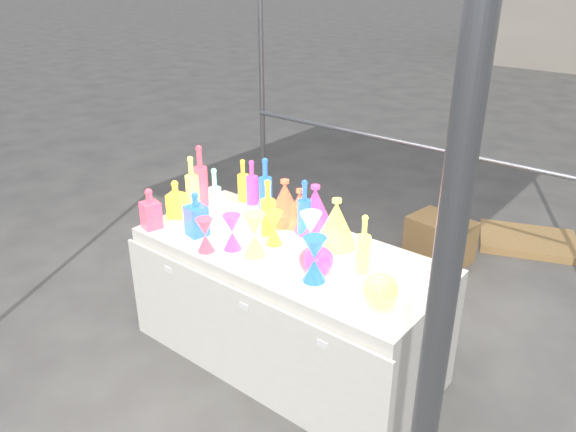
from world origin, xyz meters
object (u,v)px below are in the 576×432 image
Objects in this scene: bottle_0 at (243,180)px; hourglass_0 at (205,235)px; cardboard_box_closed at (440,239)px; display_table at (287,304)px; decanter_0 at (176,199)px; lampshade_0 at (285,201)px.

hourglass_0 is at bearing -63.63° from bottle_0.
hourglass_0 is (-0.52, -2.05, 0.67)m from cardboard_box_closed.
display_table is 0.96m from decanter_0.
hourglass_0 is 0.58m from lampshade_0.
lampshade_0 is at bearing 11.95° from decanter_0.
lampshade_0 reaches higher than display_table.
cardboard_box_closed is 1.94× the size of decanter_0.
hourglass_0 is (0.33, -0.66, -0.05)m from bottle_0.
cardboard_box_closed is 1.71× the size of lampshade_0.
display_table is at bearing -87.52° from cardboard_box_closed.
bottle_0 is 0.48m from decanter_0.
bottle_0 is 0.74m from hourglass_0.
lampshade_0 is at bearing -97.28° from cardboard_box_closed.
bottle_0 is at bearing 151.67° from display_table.
display_table is 7.47× the size of decanter_0.
display_table reaches higher than cardboard_box_closed.
display_table is at bearing -28.33° from bottle_0.
lampshade_0 is (0.10, 0.57, 0.04)m from hourglass_0.
cardboard_box_closed is (0.19, 1.74, -0.20)m from display_table.
hourglass_0 is (0.47, -0.20, -0.03)m from decanter_0.
hourglass_0 is 0.70× the size of lampshade_0.
decanter_0 reaches higher than display_table.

